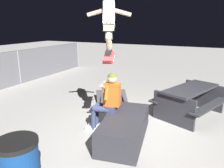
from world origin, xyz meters
TOP-DOWN VIEW (x-y plane):
  - ground_plane at (0.00, 0.00)m, footprint 40.00×40.00m
  - ledge_box_main at (-0.18, -0.02)m, footprint 1.83×1.08m
  - person_sitting_on_ledge at (-0.01, 0.47)m, footprint 0.60×0.78m
  - skateboard at (-0.01, 0.42)m, footprint 1.01×0.59m
  - skater_airborne at (0.05, 0.44)m, footprint 0.63×0.84m
  - kicker_ramp at (1.68, 1.17)m, footprint 1.30×1.29m
  - picnic_table_back at (1.68, -1.06)m, footprint 2.07×1.87m

SIDE VIEW (x-z plane):
  - ground_plane at x=0.00m, z-range 0.00..0.00m
  - kicker_ramp at x=1.68m, z-range -0.12..0.23m
  - ledge_box_main at x=-0.18m, z-range 0.00..0.49m
  - picnic_table_back at x=1.68m, z-range 0.12..0.87m
  - person_sitting_on_ledge at x=-0.01m, z-range 0.07..1.40m
  - skateboard at x=-0.01m, z-range 1.58..1.74m
  - skater_airborne at x=0.05m, z-range 1.79..2.91m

